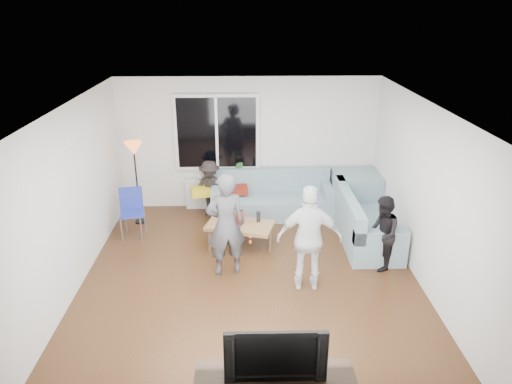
{
  "coord_description": "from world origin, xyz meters",
  "views": [
    {
      "loc": [
        -0.07,
        -6.25,
        3.89
      ],
      "look_at": [
        0.1,
        0.6,
        1.15
      ],
      "focal_mm": 33.56,
      "sensor_mm": 36.0,
      "label": 1
    }
  ],
  "objects_px": {
    "sofa_back_section": "(272,195)",
    "player_left": "(226,225)",
    "floor_lamp": "(137,184)",
    "spectator_back": "(210,188)",
    "side_chair": "(132,214)",
    "spectator_right": "(382,233)",
    "television": "(275,350)",
    "sofa_right_section": "(366,217)",
    "player_right": "(310,239)",
    "coffee_table": "(240,235)"
  },
  "relations": [
    {
      "from": "spectator_back",
      "to": "television",
      "type": "bearing_deg",
      "value": -65.46
    },
    {
      "from": "coffee_table",
      "to": "player_left",
      "type": "distance_m",
      "value": 1.08
    },
    {
      "from": "player_right",
      "to": "coffee_table",
      "type": "bearing_deg",
      "value": -49.19
    },
    {
      "from": "side_chair",
      "to": "player_right",
      "type": "distance_m",
      "value": 3.37
    },
    {
      "from": "player_left",
      "to": "player_right",
      "type": "xyz_separation_m",
      "value": [
        1.19,
        -0.43,
        -0.02
      ]
    },
    {
      "from": "sofa_right_section",
      "to": "player_left",
      "type": "bearing_deg",
      "value": 113.32
    },
    {
      "from": "player_left",
      "to": "coffee_table",
      "type": "bearing_deg",
      "value": -115.87
    },
    {
      "from": "sofa_right_section",
      "to": "side_chair",
      "type": "xyz_separation_m",
      "value": [
        -4.07,
        0.25,
        0.01
      ]
    },
    {
      "from": "coffee_table",
      "to": "television",
      "type": "xyz_separation_m",
      "value": [
        0.37,
        -3.53,
        0.53
      ]
    },
    {
      "from": "floor_lamp",
      "to": "spectator_back",
      "type": "xyz_separation_m",
      "value": [
        1.31,
        0.31,
        -0.23
      ]
    },
    {
      "from": "sofa_back_section",
      "to": "side_chair",
      "type": "relative_size",
      "value": 2.67
    },
    {
      "from": "coffee_table",
      "to": "spectator_right",
      "type": "bearing_deg",
      "value": -19.93
    },
    {
      "from": "player_right",
      "to": "spectator_back",
      "type": "xyz_separation_m",
      "value": [
        -1.57,
        2.58,
        -0.23
      ]
    },
    {
      "from": "player_right",
      "to": "spectator_right",
      "type": "distance_m",
      "value": 1.31
    },
    {
      "from": "spectator_right",
      "to": "spectator_back",
      "type": "relative_size",
      "value": 1.07
    },
    {
      "from": "player_left",
      "to": "spectator_back",
      "type": "distance_m",
      "value": 2.19
    },
    {
      "from": "sofa_back_section",
      "to": "spectator_back",
      "type": "bearing_deg",
      "value": 178.55
    },
    {
      "from": "player_right",
      "to": "spectator_back",
      "type": "relative_size",
      "value": 1.42
    },
    {
      "from": "coffee_table",
      "to": "player_left",
      "type": "height_order",
      "value": "player_left"
    },
    {
      "from": "sofa_right_section",
      "to": "television",
      "type": "distance_m",
      "value": 4.12
    },
    {
      "from": "side_chair",
      "to": "spectator_right",
      "type": "bearing_deg",
      "value": -28.47
    },
    {
      "from": "spectator_right",
      "to": "player_left",
      "type": "bearing_deg",
      "value": -78.97
    },
    {
      "from": "player_left",
      "to": "side_chair",
      "type": "bearing_deg",
      "value": -49.98
    },
    {
      "from": "floor_lamp",
      "to": "player_left",
      "type": "xyz_separation_m",
      "value": [
        1.69,
        -1.83,
        0.02
      ]
    },
    {
      "from": "player_left",
      "to": "spectator_back",
      "type": "relative_size",
      "value": 1.45
    },
    {
      "from": "player_right",
      "to": "spectator_right",
      "type": "relative_size",
      "value": 1.33
    },
    {
      "from": "sofa_right_section",
      "to": "player_left",
      "type": "height_order",
      "value": "player_left"
    },
    {
      "from": "coffee_table",
      "to": "player_left",
      "type": "bearing_deg",
      "value": -102.87
    },
    {
      "from": "coffee_table",
      "to": "spectator_right",
      "type": "relative_size",
      "value": 0.93
    },
    {
      "from": "spectator_right",
      "to": "television",
      "type": "height_order",
      "value": "spectator_right"
    },
    {
      "from": "side_chair",
      "to": "player_right",
      "type": "height_order",
      "value": "player_right"
    },
    {
      "from": "floor_lamp",
      "to": "spectator_back",
      "type": "distance_m",
      "value": 1.36
    },
    {
      "from": "player_right",
      "to": "television",
      "type": "distance_m",
      "value": 2.31
    },
    {
      "from": "side_chair",
      "to": "floor_lamp",
      "type": "height_order",
      "value": "floor_lamp"
    },
    {
      "from": "sofa_back_section",
      "to": "player_left",
      "type": "bearing_deg",
      "value": -110.86
    },
    {
      "from": "sofa_right_section",
      "to": "player_right",
      "type": "distance_m",
      "value": 1.92
    },
    {
      "from": "sofa_back_section",
      "to": "player_right",
      "type": "height_order",
      "value": "player_right"
    },
    {
      "from": "spectator_right",
      "to": "sofa_right_section",
      "type": "bearing_deg",
      "value": -170.89
    },
    {
      "from": "spectator_back",
      "to": "side_chair",
      "type": "bearing_deg",
      "value": -133.15
    },
    {
      "from": "sofa_back_section",
      "to": "television",
      "type": "bearing_deg",
      "value": -92.82
    },
    {
      "from": "sofa_right_section",
      "to": "side_chair",
      "type": "relative_size",
      "value": 2.33
    },
    {
      "from": "sofa_back_section",
      "to": "sofa_right_section",
      "type": "relative_size",
      "value": 1.15
    },
    {
      "from": "sofa_back_section",
      "to": "coffee_table",
      "type": "xyz_separation_m",
      "value": [
        -0.61,
        -1.24,
        -0.22
      ]
    },
    {
      "from": "side_chair",
      "to": "player_left",
      "type": "height_order",
      "value": "player_left"
    },
    {
      "from": "side_chair",
      "to": "floor_lamp",
      "type": "bearing_deg",
      "value": 77.87
    },
    {
      "from": "coffee_table",
      "to": "player_right",
      "type": "relative_size",
      "value": 0.7
    },
    {
      "from": "floor_lamp",
      "to": "spectator_back",
      "type": "height_order",
      "value": "floor_lamp"
    },
    {
      "from": "sofa_right_section",
      "to": "spectator_right",
      "type": "distance_m",
      "value": 0.96
    },
    {
      "from": "coffee_table",
      "to": "player_left",
      "type": "xyz_separation_m",
      "value": [
        -0.2,
        -0.87,
        0.6
      ]
    },
    {
      "from": "sofa_right_section",
      "to": "coffee_table",
      "type": "distance_m",
      "value": 2.2
    }
  ]
}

